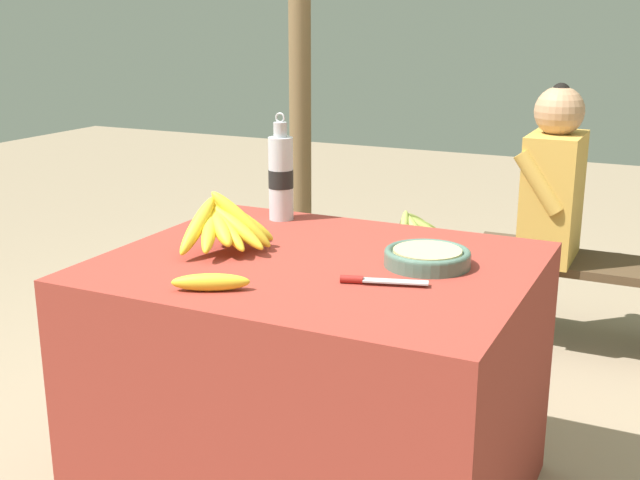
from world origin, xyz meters
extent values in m
cube|color=maroon|center=(0.00, 0.00, 0.36)|extent=(1.10, 0.90, 0.71)
sphere|color=#4C381E|center=(-0.31, -0.02, 0.79)|extent=(0.05, 0.05, 0.05)
ellipsoid|color=yellow|center=(-0.31, -0.09, 0.79)|extent=(0.04, 0.19, 0.15)
ellipsoid|color=yellow|center=(-0.28, -0.09, 0.78)|extent=(0.12, 0.19, 0.11)
ellipsoid|color=yellow|center=(-0.26, -0.06, 0.79)|extent=(0.16, 0.15, 0.10)
ellipsoid|color=yellow|center=(-0.25, -0.05, 0.79)|extent=(0.19, 0.12, 0.12)
ellipsoid|color=yellow|center=(-0.23, -0.03, 0.79)|extent=(0.21, 0.08, 0.13)
ellipsoid|color=yellow|center=(-0.23, -0.01, 0.80)|extent=(0.20, 0.07, 0.17)
ellipsoid|color=yellow|center=(-0.24, 0.01, 0.79)|extent=(0.19, 0.12, 0.15)
ellipsoid|color=yellow|center=(-0.27, 0.03, 0.78)|extent=(0.14, 0.16, 0.11)
ellipsoid|color=yellow|center=(-0.28, 0.04, 0.80)|extent=(0.12, 0.17, 0.15)
ellipsoid|color=yellow|center=(-0.31, 0.05, 0.79)|extent=(0.05, 0.19, 0.13)
cylinder|color=#4C6B5B|center=(0.27, 0.08, 0.73)|extent=(0.22, 0.22, 0.03)
torus|color=#4C6B5B|center=(0.27, 0.08, 0.75)|extent=(0.22, 0.22, 0.02)
cylinder|color=#D1B77A|center=(0.27, 0.08, 0.75)|extent=(0.18, 0.18, 0.01)
cylinder|color=silver|center=(-0.30, 0.35, 0.84)|extent=(0.08, 0.08, 0.26)
cylinder|color=black|center=(-0.30, 0.35, 0.84)|extent=(0.08, 0.08, 0.06)
cylinder|color=#ADADB2|center=(-0.30, 0.35, 1.00)|extent=(0.04, 0.04, 0.05)
torus|color=#ADADB2|center=(-0.30, 0.35, 1.03)|extent=(0.03, 0.01, 0.03)
ellipsoid|color=yellow|center=(-0.12, -0.33, 0.73)|extent=(0.18, 0.12, 0.04)
cube|color=#BCBCC1|center=(0.26, -0.10, 0.72)|extent=(0.16, 0.07, 0.00)
cylinder|color=maroon|center=(0.15, -0.14, 0.72)|extent=(0.06, 0.04, 0.02)
cube|color=#4C3823|center=(0.16, 1.41, 0.37)|extent=(1.54, 0.32, 0.04)
cube|color=#4C3823|center=(-0.50, 1.29, 0.18)|extent=(0.06, 0.06, 0.35)
cube|color=#4C3823|center=(-0.50, 1.53, 0.18)|extent=(0.06, 0.06, 0.35)
cylinder|color=#473828|center=(0.11, 1.29, 0.19)|extent=(0.09, 0.09, 0.39)
cylinder|color=#473828|center=(0.23, 1.29, 0.40)|extent=(0.30, 0.09, 0.09)
cylinder|color=#473828|center=(0.11, 1.47, 0.19)|extent=(0.09, 0.09, 0.39)
cylinder|color=#473828|center=(0.23, 1.47, 0.40)|extent=(0.30, 0.09, 0.09)
cube|color=gold|center=(0.36, 1.38, 0.64)|extent=(0.20, 0.34, 0.50)
cylinder|color=gold|center=(0.34, 1.22, 0.73)|extent=(0.20, 0.07, 0.25)
cylinder|color=gold|center=(0.33, 1.54, 0.73)|extent=(0.20, 0.07, 0.25)
sphere|color=tan|center=(0.36, 1.38, 0.98)|extent=(0.19, 0.19, 0.19)
sphere|color=black|center=(0.36, 1.38, 1.05)|extent=(0.07, 0.07, 0.07)
sphere|color=#4C381E|center=(-0.26, 1.41, 0.45)|extent=(0.05, 0.05, 0.05)
ellipsoid|color=#9EB24C|center=(-0.24, 1.35, 0.46)|extent=(0.07, 0.16, 0.14)
ellipsoid|color=#9EB24C|center=(-0.21, 1.37, 0.45)|extent=(0.16, 0.14, 0.12)
ellipsoid|color=#9EB24C|center=(-0.19, 1.41, 0.45)|extent=(0.19, 0.04, 0.11)
ellipsoid|color=#9EB24C|center=(-0.21, 1.46, 0.45)|extent=(0.16, 0.15, 0.11)
ellipsoid|color=#9EB24C|center=(-0.23, 1.48, 0.45)|extent=(0.11, 0.19, 0.13)
cylinder|color=brown|center=(-0.89, 1.64, 1.38)|extent=(0.11, 0.11, 2.76)
camera|label=1|loc=(0.88, -1.81, 1.34)|focal=45.00mm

